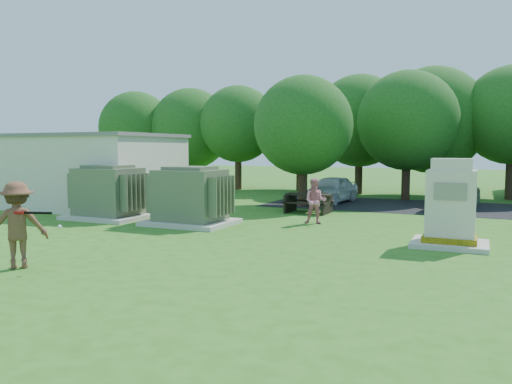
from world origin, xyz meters
The scene contains 15 objects.
ground centered at (0.00, 0.00, 0.00)m, with size 120.00×120.00×0.00m, color #2D6619.
service_building centered at (-11.00, 7.00, 1.60)m, with size 10.00×5.00×3.20m, color beige.
service_building_roof centered at (-11.00, 7.00, 3.27)m, with size 10.20×5.20×0.15m, color slate.
parking_strip centered at (7.00, 13.50, 0.01)m, with size 20.00×6.00×0.01m, color #232326.
transformer_left centered at (-6.50, 4.50, 0.97)m, with size 3.00×2.40×2.07m.
transformer_right centered at (-2.80, 4.50, 0.97)m, with size 3.00×2.40×2.07m.
generator_cabinet centered at (5.90, 4.00, 1.07)m, with size 2.00×1.64×2.44m.
picnic_table centered at (0.03, 9.28, 0.50)m, with size 1.88×1.41×0.80m.
batter centered at (-2.87, -2.72, 0.98)m, with size 1.27×0.73×1.96m, color brown.
person_by_generator centered at (5.45, 3.81, 0.76)m, with size 0.55×0.36×1.51m, color black.
person_at_picnic centered at (1.25, 6.40, 0.82)m, with size 0.80×0.62×1.64m, color #DB7489.
car_white centered at (-0.16, 13.46, 0.68)m, with size 1.59×3.96×1.35m, color silver.
car_silver_a centered at (5.59, 13.14, 0.69)m, with size 1.47×4.22×1.39m, color #A7A8AC.
batting_equipment centered at (-2.32, -2.71, 1.24)m, with size 0.99×0.46×0.38m.
tree_row centered at (1.75, 18.50, 4.15)m, with size 41.30×13.30×7.30m.
Camera 1 is at (6.64, -10.63, 2.71)m, focal length 35.00 mm.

